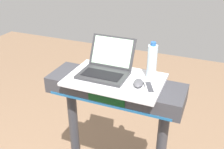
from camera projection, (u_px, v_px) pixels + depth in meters
desk_board at (115, 80)px, 1.67m from camera, size 0.61×0.39×0.02m
laptop at (106, 67)px, 1.71m from camera, size 0.31×0.31×0.21m
computer_mouse at (138, 83)px, 1.58m from camera, size 0.08×0.11×0.03m
water_bottle at (152, 62)px, 1.62m from camera, size 0.06×0.06×0.24m
tv_remote at (149, 88)px, 1.53m from camera, size 0.11×0.16×0.02m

